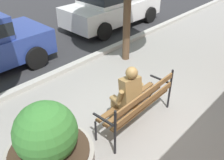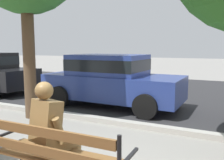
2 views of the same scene
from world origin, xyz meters
TOP-DOWN VIEW (x-y plane):
  - street_surface at (0.00, 7.50)m, footprint 60.00×9.00m
  - curb_stone at (0.00, 2.90)m, footprint 60.00×0.20m
  - park_bench at (0.00, 0.09)m, footprint 1.81×0.56m
  - bronze_statue_seated at (-0.15, 0.30)m, footprint 0.76×0.80m
  - parked_car_blue at (-1.44, 4.50)m, footprint 4.13×1.98m

SIDE VIEW (x-z plane):
  - street_surface at x=0.00m, z-range 0.00..0.01m
  - curb_stone at x=0.00m, z-range 0.00..0.12m
  - park_bench at x=0.00m, z-range 0.07..1.02m
  - bronze_statue_seated at x=-0.15m, z-range -0.02..1.35m
  - parked_car_blue at x=-1.44m, z-range 0.06..1.62m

